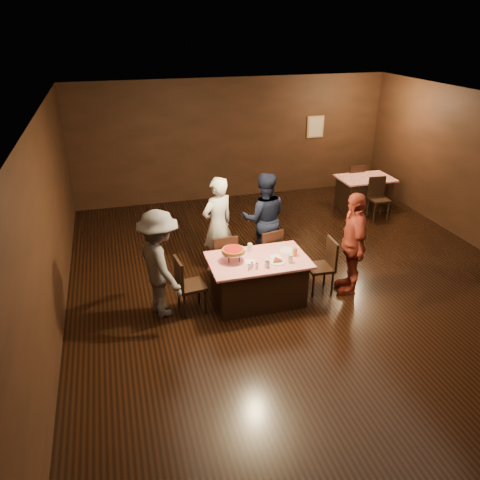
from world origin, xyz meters
name	(u,v)px	position (x,y,z in m)	size (l,w,h in m)	color
room	(318,172)	(0.00, 0.01, 2.14)	(10.00, 10.04, 3.02)	black
main_table	(258,280)	(-0.93, 0.01, 0.39)	(1.60, 1.00, 0.77)	red
back_table	(364,193)	(2.86, 3.35, 0.39)	(1.30, 0.90, 0.77)	#AE0E0B
chair_far_left	(223,258)	(-1.33, 0.76, 0.47)	(0.42, 0.42, 0.95)	black
chair_far_right	(267,252)	(-0.53, 0.76, 0.47)	(0.42, 0.42, 0.95)	black
chair_end_left	(191,285)	(-2.03, 0.01, 0.47)	(0.42, 0.42, 0.95)	black
chair_end_right	(320,266)	(0.17, 0.01, 0.47)	(0.42, 0.42, 0.95)	black
chair_back_near	(379,199)	(2.86, 2.65, 0.47)	(0.42, 0.42, 0.95)	black
chair_back_far	(352,182)	(2.86, 3.95, 0.47)	(0.42, 0.42, 0.95)	black
diner_white_jacket	(218,225)	(-1.30, 1.25, 0.89)	(0.65, 0.43, 1.79)	beige
diner_navy_hoodie	(264,219)	(-0.40, 1.32, 0.88)	(0.86, 0.67, 1.77)	black
diner_grey_knit	(160,264)	(-2.48, 0.08, 0.87)	(1.12, 0.64, 1.74)	#555559
diner_red_shirt	(353,243)	(0.68, -0.09, 0.89)	(1.04, 0.43, 1.77)	maroon
pizza_stand	(233,251)	(-1.33, 0.06, 0.95)	(0.38, 0.38, 0.22)	black
plate_with_slice	(277,261)	(-0.68, -0.17, 0.80)	(0.25, 0.25, 0.06)	white
plate_empty	(287,250)	(-0.38, 0.16, 0.78)	(0.25, 0.25, 0.01)	white
glass_front_left	(267,263)	(-0.88, -0.29, 0.84)	(0.08, 0.08, 0.14)	silver
glass_front_right	(290,259)	(-0.48, -0.24, 0.84)	(0.08, 0.08, 0.14)	silver
glass_amber	(295,252)	(-0.33, -0.04, 0.84)	(0.08, 0.08, 0.14)	#BF7F26
glass_back	(250,248)	(-0.98, 0.31, 0.84)	(0.08, 0.08, 0.14)	silver
condiments	(253,266)	(-1.11, -0.28, 0.82)	(0.17, 0.10, 0.09)	silver
napkin_center	(276,257)	(-0.63, 0.01, 0.77)	(0.16, 0.16, 0.01)	white
napkin_left	(250,262)	(-1.08, -0.04, 0.77)	(0.16, 0.16, 0.01)	white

